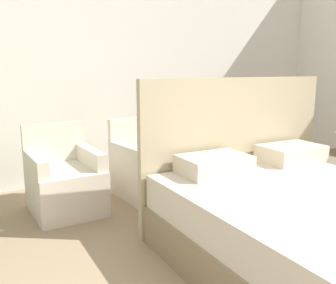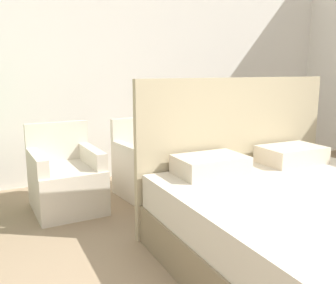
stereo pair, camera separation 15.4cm
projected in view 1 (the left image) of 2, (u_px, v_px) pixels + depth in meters
The scene contains 4 objects.
wall_back at pixel (120, 58), 4.48m from camera, with size 10.00×0.06×2.90m.
bed at pixel (322, 225), 2.49m from camera, with size 1.82×2.03×1.25m.
armchair_near_window_left at pixel (65, 184), 3.50m from camera, with size 0.64×0.72×0.80m.
armchair_near_window_right at pixel (149, 172), 3.91m from camera, with size 0.69×0.76×0.80m.
Camera 1 is at (-1.67, -0.44, 1.33)m, focal length 40.00 mm.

